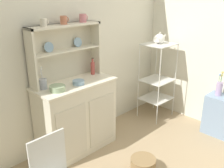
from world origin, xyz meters
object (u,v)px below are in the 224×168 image
Objects in this scene: utensil_jar at (43,84)px; porcelain_teapot at (160,39)px; flower_vase at (219,88)px; bowl_mixing_large at (57,88)px; bakers_rack at (157,74)px; jam_bottle at (93,68)px; cup_cream_0 at (44,22)px; hutch_shelf_unit at (64,48)px; floor_basket at (143,165)px; hutch_cabinet at (76,116)px; side_shelf_blue at (224,117)px.

utensil_jar is 1.77m from porcelain_teapot.
porcelain_teapot is 0.68× the size of flower_vase.
porcelain_teapot is at bearing -7.57° from utensil_jar.
bowl_mixing_large is at bearing 177.23° from porcelain_teapot.
bakers_rack is 5.49× the size of jam_bottle.
cup_cream_0 is 0.50× the size of bowl_mixing_large.
jam_bottle is (0.60, -0.04, -0.59)m from cup_cream_0.
hutch_shelf_unit is at bearing 167.22° from bakers_rack.
floor_basket is 1.28m from jam_bottle.
flower_vase is at bearing -77.66° from porcelain_teapot.
hutch_shelf_unit is 1.42m from porcelain_teapot.
bowl_mixing_large is at bearing -63.97° from utensil_jar.
bakers_rack is at bearing -7.57° from utensil_jar.
utensil_jar is 1.07× the size of porcelain_teapot.
hutch_cabinet is 1.42m from bakers_rack.
hutch_shelf_unit reaches higher than porcelain_teapot.
hutch_shelf_unit is at bearing 9.05° from cup_cream_0.
side_shelf_blue is 2.55m from cup_cream_0.
bowl_mixing_large is (-1.66, 0.08, 0.21)m from bakers_rack.
hutch_shelf_unit is 10.60× the size of cup_cream_0.
porcelain_teapot reaches higher than floor_basket.
bowl_mixing_large is 2.09m from flower_vase.
utensil_jar reaches higher than hutch_cabinet.
side_shelf_blue is 2.34× the size of porcelain_teapot.
side_shelf_blue is at bearing -34.38° from cup_cream_0.
hutch_shelf_unit is 3.78× the size of porcelain_teapot.
flower_vase is (1.85, -0.93, -0.24)m from bowl_mixing_large.
bowl_mixing_large is at bearing -165.03° from hutch_cabinet.
porcelain_teapot is at bearing 100.84° from side_shelf_blue.
hutch_cabinet is 11.40× the size of cup_cream_0.
porcelain_teapot is (1.39, -0.32, -0.03)m from hutch_shelf_unit.
utensil_jar is at bearing 172.43° from bakers_rack.
utensil_jar is (-0.35, 0.08, 0.48)m from hutch_cabinet.
cup_cream_0 is 0.33× the size of utensil_jar.
jam_bottle is (0.62, 0.16, 0.06)m from bowl_mixing_large.
cup_cream_0 is 0.68m from bowl_mixing_large.
cup_cream_0 is at bearing 153.75° from hutch_cabinet.
hutch_shelf_unit is at bearing 40.61° from bowl_mixing_large.
hutch_shelf_unit is 3.23× the size of floor_basket.
hutch_shelf_unit reaches higher than hutch_cabinet.
hutch_cabinet is at bearing 173.69° from bakers_rack.
side_shelf_blue is (1.57, -1.29, -0.97)m from hutch_shelf_unit.
side_shelf_blue is 2.63× the size of jam_bottle.
porcelain_teapot is at bearing 102.34° from flower_vase.
bowl_mixing_large is at bearing -139.39° from hutch_shelf_unit.
porcelain_teapot is at bearing -12.97° from jam_bottle.
hutch_shelf_unit reaches higher than bakers_rack.
cup_cream_0 reaches higher than hutch_cabinet.
hutch_shelf_unit reaches higher than utensil_jar.
hutch_cabinet is 1.74× the size of side_shelf_blue.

